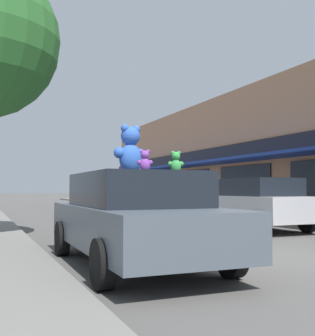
{
  "coord_description": "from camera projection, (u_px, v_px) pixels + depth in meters",
  "views": [
    {
      "loc": [
        -5.19,
        -6.4,
        1.26
      ],
      "look_at": [
        -1.75,
        1.62,
        1.7
      ],
      "focal_mm": 45.0,
      "sensor_mm": 36.0,
      "label": 1
    }
  ],
  "objects": [
    {
      "name": "teddy_bear_purple",
      "position": [
        145.0,
        161.0,
        6.55
      ],
      "size": [
        0.26,
        0.18,
        0.34
      ],
      "rotation": [
        0.0,
        0.0,
        2.88
      ],
      "color": "purple",
      "rests_on": "plush_art_car"
    },
    {
      "name": "teddy_bear_giant",
      "position": [
        130.0,
        150.0,
        7.48
      ],
      "size": [
        0.66,
        0.45,
        0.88
      ],
      "rotation": [
        0.0,
        0.0,
        3.41
      ],
      "color": "blue",
      "rests_on": "plush_art_car"
    },
    {
      "name": "teddy_bear_brown",
      "position": [
        143.0,
        166.0,
        8.01
      ],
      "size": [
        0.27,
        0.18,
        0.35
      ],
      "rotation": [
        0.0,
        0.0,
        3.44
      ],
      "color": "olive",
      "rests_on": "plush_art_car"
    },
    {
      "name": "teddy_bear_white",
      "position": [
        141.0,
        168.0,
        7.87
      ],
      "size": [
        0.17,
        0.2,
        0.27
      ],
      "rotation": [
        0.0,
        0.0,
        2.14
      ],
      "color": "white",
      "rests_on": "plush_art_car"
    },
    {
      "name": "teddy_bear_green",
      "position": [
        176.0,
        162.0,
        7.1
      ],
      "size": [
        0.28,
        0.2,
        0.37
      ],
      "rotation": [
        0.0,
        0.0,
        2.81
      ],
      "color": "green",
      "rests_on": "plush_art_car"
    },
    {
      "name": "ground_plane",
      "position": [
        278.0,
        257.0,
        7.86
      ],
      "size": [
        260.0,
        260.0,
        0.0
      ],
      "primitive_type": "plane",
      "color": "#514F4C"
    },
    {
      "name": "teddy_bear_pink",
      "position": [
        124.0,
        167.0,
        7.81
      ],
      "size": [
        0.22,
        0.18,
        0.3
      ],
      "rotation": [
        0.0,
        0.0,
        2.61
      ],
      "color": "pink",
      "rests_on": "plush_art_car"
    },
    {
      "name": "plush_art_car",
      "position": [
        135.0,
        216.0,
        7.02
      ],
      "size": [
        2.13,
        4.8,
        1.53
      ],
      "rotation": [
        0.0,
        0.0,
        -0.02
      ],
      "color": "#4C5660",
      "rests_on": "ground_plane"
    },
    {
      "name": "parked_car_far_center",
      "position": [
        255.0,
        202.0,
        12.99
      ],
      "size": [
        2.01,
        4.03,
        1.59
      ],
      "color": "#B7B7BC",
      "rests_on": "ground_plane"
    }
  ]
}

